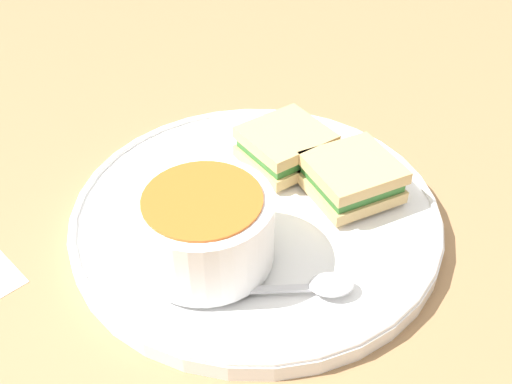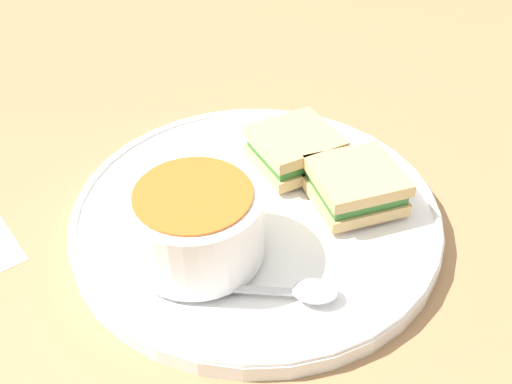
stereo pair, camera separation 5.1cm
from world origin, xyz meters
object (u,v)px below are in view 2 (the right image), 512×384
soup_bowl (195,222)px  spoon (301,291)px  sandwich_half_far (295,148)px  sandwich_half_near (356,185)px

soup_bowl → spoon: bearing=-60.5°
spoon → sandwich_half_far: 0.16m
sandwich_half_near → sandwich_half_far: bearing=102.0°
spoon → sandwich_half_near: bearing=68.5°
soup_bowl → sandwich_half_far: (0.13, 0.06, -0.01)m
soup_bowl → spoon: (0.05, -0.08, -0.03)m
spoon → sandwich_half_far: sandwich_half_far is taller
sandwich_half_near → soup_bowl: bearing=174.3°
sandwich_half_near → sandwich_half_far: 0.07m
sandwich_half_far → soup_bowl: bearing=-156.2°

